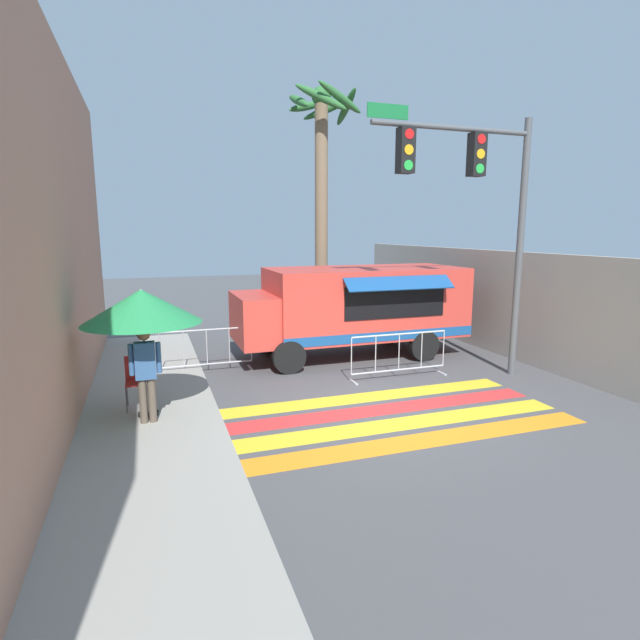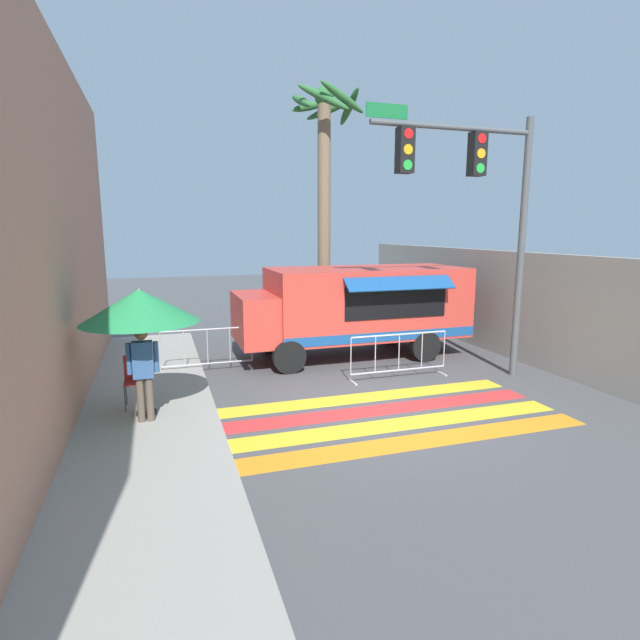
% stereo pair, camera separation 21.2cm
% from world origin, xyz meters
% --- Properties ---
extents(ground_plane, '(60.00, 60.00, 0.00)m').
position_xyz_m(ground_plane, '(0.00, 0.00, 0.00)').
color(ground_plane, '#4C4C4F').
extents(sidewalk_left, '(4.40, 16.00, 0.12)m').
position_xyz_m(sidewalk_left, '(-5.21, 0.00, 0.06)').
color(sidewalk_left, '#99968E').
rests_on(sidewalk_left, ground_plane).
extents(building_left_facade, '(0.25, 16.00, 6.70)m').
position_xyz_m(building_left_facade, '(-5.52, 0.00, 3.35)').
color(building_left_facade, tan).
rests_on(building_left_facade, ground_plane).
extents(concrete_wall_right, '(0.20, 16.00, 2.85)m').
position_xyz_m(concrete_wall_right, '(5.10, 3.00, 1.43)').
color(concrete_wall_right, '#A39E93').
rests_on(concrete_wall_right, ground_plane).
extents(crosswalk_painted, '(6.40, 2.84, 0.01)m').
position_xyz_m(crosswalk_painted, '(0.00, -0.43, 0.00)').
color(crosswalk_painted, orange).
rests_on(crosswalk_painted, ground_plane).
extents(food_truck, '(6.15, 2.79, 2.41)m').
position_xyz_m(food_truck, '(0.97, 4.00, 1.42)').
color(food_truck, '#D13D33').
rests_on(food_truck, ground_plane).
extents(traffic_signal_pole, '(3.99, 0.29, 5.87)m').
position_xyz_m(traffic_signal_pole, '(2.75, 1.14, 4.23)').
color(traffic_signal_pole, '#515456').
rests_on(traffic_signal_pole, ground_plane).
extents(patio_umbrella, '(2.04, 2.04, 2.28)m').
position_xyz_m(patio_umbrella, '(-4.24, 0.78, 2.10)').
color(patio_umbrella, black).
rests_on(patio_umbrella, sidewalk_left).
extents(folding_chair, '(0.43, 0.43, 0.97)m').
position_xyz_m(folding_chair, '(-4.41, 1.31, 0.71)').
color(folding_chair, '#4C4C51').
rests_on(folding_chair, sidewalk_left).
extents(vendor_person, '(0.53, 0.22, 1.67)m').
position_xyz_m(vendor_person, '(-4.24, 0.43, 1.07)').
color(vendor_person, brown).
rests_on(vendor_person, sidewalk_left).
extents(barricade_front, '(2.42, 0.44, 1.06)m').
position_xyz_m(barricade_front, '(1.30, 1.74, 0.54)').
color(barricade_front, '#B7BABF').
rests_on(barricade_front, ground_plane).
extents(barricade_side, '(2.20, 0.44, 1.06)m').
position_xyz_m(barricade_side, '(-2.86, 3.71, 0.53)').
color(barricade_side, '#B7BABF').
rests_on(barricade_side, ground_plane).
extents(palm_tree, '(2.31, 2.51, 7.75)m').
position_xyz_m(palm_tree, '(1.27, 7.05, 5.06)').
color(palm_tree, '#7A664C').
rests_on(palm_tree, ground_plane).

